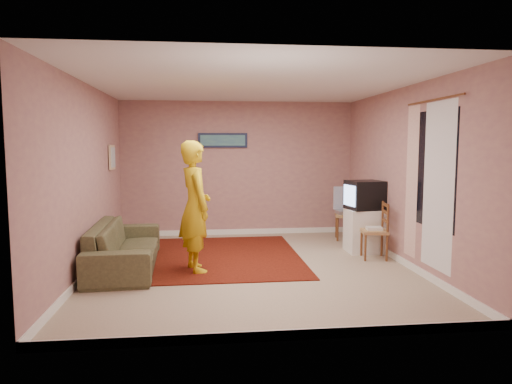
{
  "coord_description": "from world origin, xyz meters",
  "views": [
    {
      "loc": [
        -0.64,
        -6.4,
        1.76
      ],
      "look_at": [
        0.14,
        0.6,
        1.03
      ],
      "focal_mm": 32.0,
      "sensor_mm": 36.0,
      "label": 1
    }
  ],
  "objects": [
    {
      "name": "tv_cabinet",
      "position": [
        1.95,
        0.77,
        0.36
      ],
      "size": [
        0.56,
        0.51,
        0.71
      ],
      "primitive_type": "cube",
      "color": "white",
      "rests_on": "ground"
    },
    {
      "name": "wall_back",
      "position": [
        0.0,
        2.5,
        1.3
      ],
      "size": [
        4.5,
        0.02,
        2.6
      ],
      "primitive_type": "cube",
      "color": "tan",
      "rests_on": "ground"
    },
    {
      "name": "wall_right",
      "position": [
        2.25,
        0.0,
        1.3
      ],
      "size": [
        0.02,
        5.0,
        2.6
      ],
      "primitive_type": "cube",
      "color": "tan",
      "rests_on": "ground"
    },
    {
      "name": "curtain_floral",
      "position": [
        2.21,
        -0.35,
        1.25
      ],
      "size": [
        0.01,
        0.35,
        2.1
      ],
      "primitive_type": "cube",
      "color": "#F1ECCD",
      "rests_on": "wall_right"
    },
    {
      "name": "blue_throw",
      "position": [
        1.98,
        1.95,
        0.76
      ],
      "size": [
        0.41,
        0.05,
        0.43
      ],
      "primitive_type": "cube",
      "color": "#8099D1",
      "rests_on": "chair_a"
    },
    {
      "name": "dvd_player",
      "position": [
        1.98,
        1.76,
        0.52
      ],
      "size": [
        0.39,
        0.28,
        0.07
      ],
      "primitive_type": "cube",
      "rotation": [
        0.0,
        0.0,
        -0.01
      ],
      "color": "#B8B7BD",
      "rests_on": "chair_a"
    },
    {
      "name": "ground",
      "position": [
        0.0,
        0.0,
        0.0
      ],
      "size": [
        5.0,
        5.0,
        0.0
      ],
      "primitive_type": "plane",
      "color": "tan",
      "rests_on": "ground"
    },
    {
      "name": "wall_front",
      "position": [
        0.0,
        -2.5,
        1.3
      ],
      "size": [
        4.5,
        0.02,
        2.6
      ],
      "primitive_type": "cube",
      "color": "tan",
      "rests_on": "ground"
    },
    {
      "name": "wall_left",
      "position": [
        -2.25,
        0.0,
        1.3
      ],
      "size": [
        0.02,
        5.0,
        2.6
      ],
      "primitive_type": "cube",
      "color": "tan",
      "rests_on": "ground"
    },
    {
      "name": "picture_back",
      "position": [
        -0.3,
        2.47,
        1.85
      ],
      "size": [
        0.95,
        0.04,
        0.28
      ],
      "color": "#131A36",
      "rests_on": "wall_back"
    },
    {
      "name": "chair_a",
      "position": [
        1.98,
        1.76,
        0.58
      ],
      "size": [
        0.5,
        0.49,
        0.51
      ],
      "rotation": [
        0.0,
        0.0,
        -0.22
      ],
      "color": "tan",
      "rests_on": "ground"
    },
    {
      "name": "ceiling",
      "position": [
        0.0,
        0.0,
        2.6
      ],
      "size": [
        4.5,
        5.0,
        0.02
      ],
      "primitive_type": "cube",
      "color": "silver",
      "rests_on": "wall_back"
    },
    {
      "name": "curtain_rod",
      "position": [
        2.2,
        -0.9,
        2.32
      ],
      "size": [
        0.02,
        1.4,
        0.02
      ],
      "primitive_type": "cylinder",
      "rotation": [
        1.57,
        0.0,
        0.0
      ],
      "color": "brown",
      "rests_on": "wall_right"
    },
    {
      "name": "baseboard_front",
      "position": [
        0.0,
        -2.49,
        0.05
      ],
      "size": [
        4.5,
        0.02,
        0.1
      ],
      "primitive_type": "cube",
      "color": "white",
      "rests_on": "ground"
    },
    {
      "name": "picture_left",
      "position": [
        -2.22,
        1.6,
        1.55
      ],
      "size": [
        0.04,
        0.38,
        0.42
      ],
      "color": "beige",
      "rests_on": "wall_left"
    },
    {
      "name": "crt_tv",
      "position": [
        1.94,
        0.77,
        0.95
      ],
      "size": [
        0.61,
        0.57,
        0.47
      ],
      "rotation": [
        0.0,
        0.0,
        0.15
      ],
      "color": "black",
      "rests_on": "tv_cabinet"
    },
    {
      "name": "chair_b",
      "position": [
        1.95,
        0.32,
        0.54
      ],
      "size": [
        0.44,
        0.45,
        0.48
      ],
      "rotation": [
        0.0,
        0.0,
        -1.73
      ],
      "color": "tan",
      "rests_on": "ground"
    },
    {
      "name": "game_console",
      "position": [
        1.95,
        0.32,
        0.47
      ],
      "size": [
        0.25,
        0.2,
        0.05
      ],
      "primitive_type": "cube",
      "rotation": [
        0.0,
        0.0,
        -0.11
      ],
      "color": "white",
      "rests_on": "chair_b"
    },
    {
      "name": "curtain_sheer",
      "position": [
        2.23,
        -1.05,
        1.25
      ],
      "size": [
        0.01,
        0.75,
        2.1
      ],
      "primitive_type": "cube",
      "color": "white",
      "rests_on": "wall_right"
    },
    {
      "name": "person",
      "position": [
        -0.79,
        -0.08,
        0.91
      ],
      "size": [
        0.62,
        0.77,
        1.82
      ],
      "primitive_type": "imported",
      "rotation": [
        0.0,
        0.0,
        1.89
      ],
      "color": "gold",
      "rests_on": "ground"
    },
    {
      "name": "baseboard_right",
      "position": [
        2.24,
        0.0,
        0.05
      ],
      "size": [
        0.02,
        5.0,
        0.1
      ],
      "primitive_type": "cube",
      "color": "white",
      "rests_on": "ground"
    },
    {
      "name": "baseboard_back",
      "position": [
        0.0,
        2.49,
        0.05
      ],
      "size": [
        4.5,
        0.02,
        0.1
      ],
      "primitive_type": "cube",
      "color": "white",
      "rests_on": "ground"
    },
    {
      "name": "area_rug",
      "position": [
        -0.34,
        0.69,
        0.01
      ],
      "size": [
        2.32,
        2.9,
        0.02
      ],
      "primitive_type": "cube",
      "rotation": [
        0.0,
        0.0,
        0.0
      ],
      "color": "black",
      "rests_on": "ground"
    },
    {
      "name": "baseboard_left",
      "position": [
        -2.24,
        0.0,
        0.05
      ],
      "size": [
        0.02,
        5.0,
        0.1
      ],
      "primitive_type": "cube",
      "color": "white",
      "rests_on": "ground"
    },
    {
      "name": "window",
      "position": [
        2.24,
        -0.9,
        1.45
      ],
      "size": [
        0.01,
        1.1,
        1.5
      ],
      "primitive_type": "cube",
      "color": "black",
      "rests_on": "wall_right"
    },
    {
      "name": "sofa",
      "position": [
        -1.8,
        0.2,
        0.32
      ],
      "size": [
        0.97,
        2.25,
        0.64
      ],
      "primitive_type": "imported",
      "rotation": [
        0.0,
        0.0,
        1.62
      ],
      "color": "brown",
      "rests_on": "ground"
    }
  ]
}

